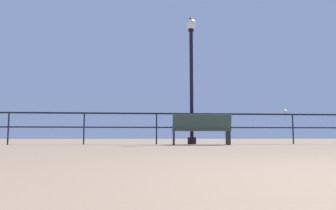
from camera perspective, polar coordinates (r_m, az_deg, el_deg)
The scene contains 4 objects.
pier_railing at distance 10.06m, azimuth 4.31°, elevation -2.90°, with size 24.78×0.05×1.00m.
bench_near_left at distance 9.33m, azimuth 6.11°, elevation -4.13°, with size 1.74×0.66×0.90m.
lamppost_center at distance 10.46m, azimuth 4.27°, elevation 6.80°, with size 0.35×0.35×4.26m.
seagull_on_rail at distance 11.06m, azimuth 20.54°, elevation -1.10°, with size 0.21×0.36×0.17m.
Camera 1 is at (-1.67, -1.44, 0.25)m, focal length 33.52 mm.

